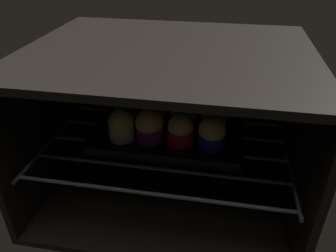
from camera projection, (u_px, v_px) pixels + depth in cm
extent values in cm
cube|color=black|center=(168.00, 186.00, 85.16)|extent=(59.00, 47.00, 1.50)
cube|color=black|center=(168.00, 52.00, 66.97)|extent=(59.00, 47.00, 1.50)
cube|color=black|center=(182.00, 87.00, 95.28)|extent=(59.00, 1.50, 34.00)
cube|color=black|center=(53.00, 116.00, 80.51)|extent=(1.50, 47.00, 34.00)
cube|color=black|center=(298.00, 139.00, 71.62)|extent=(1.50, 47.00, 34.00)
cylinder|color=#4C494C|center=(150.00, 194.00, 61.76)|extent=(54.00, 0.80, 0.80)
cylinder|color=#4C494C|center=(158.00, 169.00, 68.18)|extent=(54.00, 0.80, 0.80)
cylinder|color=#4C494C|center=(165.00, 148.00, 74.60)|extent=(54.00, 0.80, 0.80)
cylinder|color=#4C494C|center=(171.00, 131.00, 81.02)|extent=(54.00, 0.80, 0.80)
cylinder|color=#4C494C|center=(176.00, 116.00, 87.44)|extent=(54.00, 0.80, 0.80)
cylinder|color=#4C494C|center=(180.00, 103.00, 93.86)|extent=(54.00, 0.80, 0.80)
cylinder|color=#4C494C|center=(62.00, 129.00, 81.98)|extent=(0.80, 42.00, 0.80)
cylinder|color=#4C494C|center=(286.00, 151.00, 73.64)|extent=(0.80, 42.00, 0.80)
cube|color=black|center=(168.00, 136.00, 77.29)|extent=(34.55, 20.81, 1.20)
cube|color=black|center=(159.00, 157.00, 68.28)|extent=(34.55, 0.80, 1.00)
cube|color=black|center=(175.00, 112.00, 85.18)|extent=(34.55, 0.80, 1.00)
cube|color=black|center=(99.00, 125.00, 79.33)|extent=(0.80, 20.81, 1.00)
cube|color=black|center=(242.00, 139.00, 74.12)|extent=(0.80, 20.81, 1.00)
cylinder|color=silver|center=(122.00, 132.00, 74.50)|extent=(5.89, 5.89, 3.42)
sphere|color=#DBBC60|center=(121.00, 122.00, 73.19)|extent=(5.88, 5.88, 5.88)
sphere|color=#28702D|center=(120.00, 112.00, 71.97)|extent=(2.55, 2.55, 2.55)
cylinder|color=#7A238C|center=(150.00, 133.00, 73.93)|extent=(5.89, 5.89, 3.42)
sphere|color=#DBBC60|center=(149.00, 122.00, 72.49)|extent=(6.23, 6.23, 6.23)
cylinder|color=red|center=(180.00, 136.00, 72.93)|extent=(5.89, 5.89, 3.42)
sphere|color=#E0CC7A|center=(180.00, 126.00, 71.66)|extent=(5.61, 5.61, 5.61)
sphere|color=#28702D|center=(181.00, 117.00, 70.80)|extent=(2.55, 2.55, 2.55)
cylinder|color=#1928B7|center=(212.00, 140.00, 71.37)|extent=(5.89, 5.89, 3.42)
sphere|color=#E0CC7A|center=(212.00, 130.00, 69.99)|extent=(6.04, 6.04, 6.04)
sphere|color=#28702D|center=(214.00, 123.00, 68.68)|extent=(2.02, 2.02, 2.02)
cylinder|color=#1928B7|center=(128.00, 115.00, 80.98)|extent=(5.89, 5.89, 3.42)
sphere|color=gold|center=(128.00, 107.00, 79.78)|extent=(6.19, 6.19, 6.19)
sphere|color=#28702D|center=(126.00, 100.00, 77.49)|extent=(2.44, 2.44, 2.44)
cylinder|color=red|center=(155.00, 119.00, 79.29)|extent=(5.89, 5.89, 3.42)
sphere|color=gold|center=(155.00, 110.00, 78.00)|extent=(5.91, 5.91, 5.91)
sphere|color=#19511E|center=(154.00, 101.00, 76.95)|extent=(2.12, 2.12, 2.12)
cylinder|color=#0C8C84|center=(183.00, 121.00, 78.46)|extent=(5.89, 5.89, 3.42)
sphere|color=gold|center=(184.00, 113.00, 77.32)|extent=(6.26, 6.26, 6.26)
sphere|color=#28702D|center=(187.00, 105.00, 75.74)|extent=(2.12, 2.12, 2.12)
cylinder|color=#1928B7|center=(213.00, 124.00, 77.39)|extent=(5.89, 5.89, 3.42)
sphere|color=gold|center=(214.00, 114.00, 76.05)|extent=(6.43, 6.43, 6.43)
sphere|color=#28702D|center=(210.00, 107.00, 74.35)|extent=(1.86, 1.86, 1.86)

